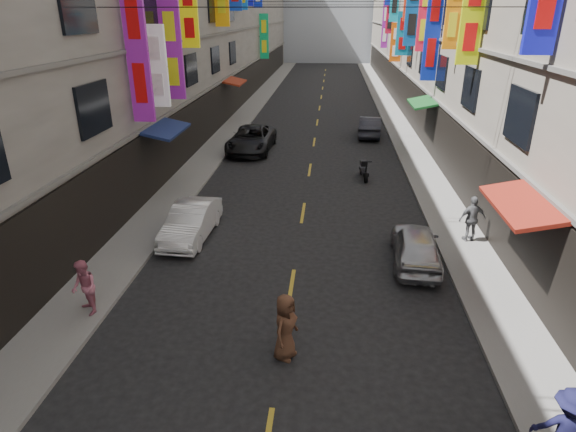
% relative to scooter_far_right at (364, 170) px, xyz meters
% --- Properties ---
extents(sidewalk_left, '(2.00, 90.00, 0.12)m').
position_rel_scooter_far_right_xyz_m(sidewalk_left, '(-8.79, 13.20, -0.38)').
color(sidewalk_left, slate).
rests_on(sidewalk_left, ground).
extents(sidewalk_right, '(2.00, 90.00, 0.12)m').
position_rel_scooter_far_right_xyz_m(sidewalk_right, '(3.21, 13.20, -0.38)').
color(sidewalk_right, slate).
rests_on(sidewalk_right, ground).
extents(street_awnings, '(13.99, 35.20, 0.41)m').
position_rel_scooter_far_right_xyz_m(street_awnings, '(-4.05, -2.80, 2.56)').
color(street_awnings, '#124518').
rests_on(street_awnings, ground).
extents(lane_markings, '(0.12, 80.20, 0.01)m').
position_rel_scooter_far_right_xyz_m(lane_markings, '(-2.79, 10.20, -0.44)').
color(lane_markings, gold).
rests_on(lane_markings, ground).
extents(scooter_far_right, '(0.53, 1.80, 1.14)m').
position_rel_scooter_far_right_xyz_m(scooter_far_right, '(0.00, 0.00, 0.00)').
color(scooter_far_right, black).
rests_on(scooter_far_right, ground).
extents(car_left_mid, '(1.54, 3.95, 1.28)m').
position_rel_scooter_far_right_xyz_m(car_left_mid, '(-6.79, -7.57, 0.20)').
color(car_left_mid, white).
rests_on(car_left_mid, ground).
extents(car_left_far, '(2.60, 5.34, 1.46)m').
position_rel_scooter_far_right_xyz_m(car_left_far, '(-6.48, 4.66, 0.29)').
color(car_left_far, black).
rests_on(car_left_far, ground).
extents(car_right_mid, '(1.74, 3.84, 1.28)m').
position_rel_scooter_far_right_xyz_m(car_right_mid, '(1.21, -8.86, 0.20)').
color(car_right_mid, '#B2B3B7').
rests_on(car_right_mid, ground).
extents(car_right_far, '(1.75, 4.16, 1.34)m').
position_rel_scooter_far_right_xyz_m(car_right_far, '(0.89, 9.12, 0.23)').
color(car_right_far, '#2A2B33').
rests_on(car_right_far, ground).
extents(pedestrian_lfar, '(0.92, 0.92, 1.59)m').
position_rel_scooter_far_right_xyz_m(pedestrian_lfar, '(-8.26, -12.80, 0.47)').
color(pedestrian_lfar, '#CF6E85').
rests_on(pedestrian_lfar, sidewalk_left).
extents(pedestrian_rnear, '(1.22, 0.89, 1.70)m').
position_rel_scooter_far_right_xyz_m(pedestrian_rnear, '(2.61, -16.70, 0.53)').
color(pedestrian_rnear, '#141438').
rests_on(pedestrian_rnear, sidewalk_right).
extents(pedestrian_rfar, '(1.11, 0.80, 1.70)m').
position_rel_scooter_far_right_xyz_m(pedestrian_rfar, '(3.42, -7.15, 0.53)').
color(pedestrian_rfar, slate).
rests_on(pedestrian_rfar, sidewalk_right).
extents(pedestrian_crossing, '(0.85, 1.00, 1.72)m').
position_rel_scooter_far_right_xyz_m(pedestrian_crossing, '(-2.67, -13.99, 0.42)').
color(pedestrian_crossing, '#543221').
rests_on(pedestrian_crossing, ground).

